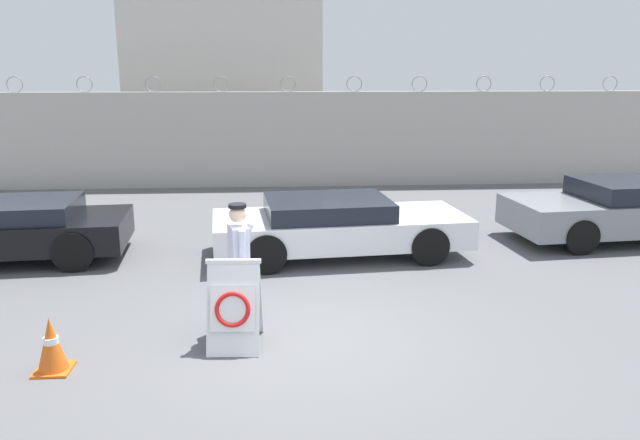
{
  "coord_description": "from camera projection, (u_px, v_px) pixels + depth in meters",
  "views": [
    {
      "loc": [
        -0.3,
        -7.61,
        3.48
      ],
      "look_at": [
        0.34,
        2.06,
        1.13
      ],
      "focal_mm": 35.0,
      "sensor_mm": 36.0,
      "label": 1
    }
  ],
  "objects": [
    {
      "name": "parked_car_far_side",
      "position": [
        626.0,
        209.0,
        12.96
      ],
      "size": [
        4.92,
        2.36,
        1.24
      ],
      "rotation": [
        0.0,
        0.0,
        3.24
      ],
      "color": "black",
      "rests_on": "ground_plane"
    },
    {
      "name": "barricade_sign",
      "position": [
        234.0,
        304.0,
        7.91
      ],
      "size": [
        0.7,
        0.83,
        1.16
      ],
      "rotation": [
        0.0,
        0.0,
        -0.05
      ],
      "color": "white",
      "rests_on": "ground_plane"
    },
    {
      "name": "building_block",
      "position": [
        229.0,
        83.0,
        23.07
      ],
      "size": [
        6.5,
        6.12,
        5.94
      ],
      "color": "beige",
      "rests_on": "ground_plane"
    },
    {
      "name": "ground_plane",
      "position": [
        305.0,
        340.0,
        8.22
      ],
      "size": [
        90.0,
        90.0,
        0.0
      ],
      "primitive_type": "plane",
      "color": "#5B5B5E"
    },
    {
      "name": "parked_car_front_coupe",
      "position": [
        11.0,
        229.0,
        11.53
      ],
      "size": [
        4.41,
        2.27,
        1.12
      ],
      "rotation": [
        0.0,
        0.0,
        3.23
      ],
      "color": "black",
      "rests_on": "ground_plane"
    },
    {
      "name": "perimeter_wall",
      "position": [
        289.0,
        139.0,
        18.7
      ],
      "size": [
        36.0,
        0.3,
        3.28
      ],
      "color": "#ADA8A0",
      "rests_on": "ground_plane"
    },
    {
      "name": "traffic_cone_near",
      "position": [
        51.0,
        345.0,
        7.31
      ],
      "size": [
        0.41,
        0.41,
        0.67
      ],
      "color": "orange",
      "rests_on": "ground_plane"
    },
    {
      "name": "parked_car_rear_sedan",
      "position": [
        337.0,
        225.0,
        11.85
      ],
      "size": [
        4.93,
        2.4,
        1.11
      ],
      "rotation": [
        0.0,
        0.0,
        0.1
      ],
      "color": "black",
      "rests_on": "ground_plane"
    },
    {
      "name": "security_guard",
      "position": [
        239.0,
        261.0,
        8.31
      ],
      "size": [
        0.37,
        0.67,
        1.77
      ],
      "rotation": [
        0.0,
        0.0,
        1.82
      ],
      "color": "black",
      "rests_on": "ground_plane"
    }
  ]
}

